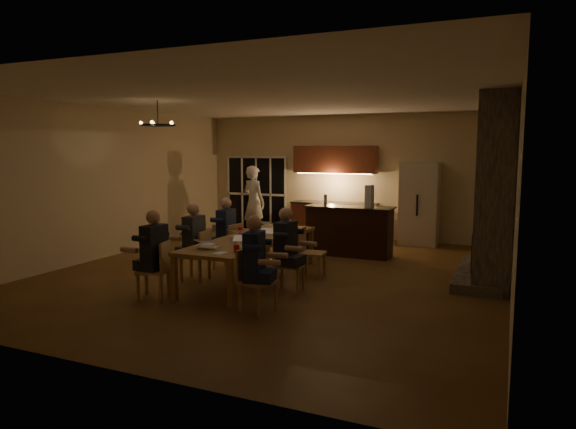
{
  "coord_description": "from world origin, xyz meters",
  "views": [
    {
      "loc": [
        3.95,
        -8.45,
        2.27
      ],
      "look_at": [
        0.1,
        0.3,
        1.08
      ],
      "focal_mm": 32.0,
      "sensor_mm": 36.0,
      "label": 1
    }
  ],
  "objects_px": {
    "chair_right_near": "(258,281)",
    "person_right_near": "(254,264)",
    "can_cola": "(281,224)",
    "bar_blender": "(369,196)",
    "chair_right_mid": "(290,264)",
    "laptop_f": "(290,224)",
    "chair_left_near": "(153,270)",
    "chair_right_far": "(312,252)",
    "standing_person": "(254,202)",
    "redcup_far": "(293,225)",
    "redcup_mid": "(240,230)",
    "chair_left_mid": "(195,255)",
    "person_left_near": "(155,255)",
    "plate_near": "(252,244)",
    "laptop_c": "(241,231)",
    "plate_left": "(208,245)",
    "bar_bottle": "(325,200)",
    "person_right_mid": "(286,250)",
    "laptop_e": "(269,223)",
    "person_left_far": "(226,233)",
    "refrigerator": "(420,204)",
    "chandelier": "(158,125)",
    "laptop_b": "(242,240)",
    "bar_island": "(349,231)",
    "dining_table": "(252,259)",
    "chair_left_far": "(227,246)",
    "redcup_near": "(237,249)",
    "plate_far": "(291,233)",
    "mug_front": "(233,239)",
    "laptop_d": "(267,232)",
    "mug_mid": "(268,231)",
    "person_left_mid": "(194,242)",
    "laptop_a": "(209,241)",
    "mug_back": "(254,228)"
  },
  "relations": [
    {
      "from": "person_right_mid",
      "to": "plate_near",
      "type": "bearing_deg",
      "value": 104.94
    },
    {
      "from": "chair_right_near",
      "to": "plate_near",
      "type": "xyz_separation_m",
      "value": [
        -0.63,
        1.01,
        0.31
      ]
    },
    {
      "from": "bar_bottle",
      "to": "laptop_f",
      "type": "bearing_deg",
      "value": -94.13
    },
    {
      "from": "chair_right_mid",
      "to": "laptop_f",
      "type": "xyz_separation_m",
      "value": [
        -0.65,
        1.51,
        0.42
      ]
    },
    {
      "from": "laptop_f",
      "to": "redcup_near",
      "type": "height_order",
      "value": "laptop_f"
    },
    {
      "from": "chair_left_near",
      "to": "laptop_c",
      "type": "relative_size",
      "value": 2.78
    },
    {
      "from": "person_left_far",
      "to": "redcup_far",
      "type": "bearing_deg",
      "value": 121.57
    },
    {
      "from": "can_cola",
      "to": "chair_left_mid",
      "type": "bearing_deg",
      "value": -113.3
    },
    {
      "from": "dining_table",
      "to": "plate_left",
      "type": "height_order",
      "value": "plate_left"
    },
    {
      "from": "chandelier",
      "to": "laptop_c",
      "type": "xyz_separation_m",
      "value": [
        1.76,
        -0.03,
        -1.89
      ]
    },
    {
      "from": "standing_person",
      "to": "laptop_b",
      "type": "xyz_separation_m",
      "value": [
        2.22,
        -4.66,
        -0.09
      ]
    },
    {
      "from": "chair_right_near",
      "to": "standing_person",
      "type": "xyz_separation_m",
      "value": [
        -2.88,
        5.41,
        0.5
      ]
    },
    {
      "from": "laptop_b",
      "to": "chair_right_mid",
      "type": "bearing_deg",
      "value": 12.26
    },
    {
      "from": "chair_left_near",
      "to": "mug_front",
      "type": "distance_m",
      "value": 1.4
    },
    {
      "from": "chair_left_mid",
      "to": "person_right_mid",
      "type": "height_order",
      "value": "person_right_mid"
    },
    {
      "from": "chair_right_mid",
      "to": "redcup_mid",
      "type": "height_order",
      "value": "chair_right_mid"
    },
    {
      "from": "person_right_near",
      "to": "plate_near",
      "type": "xyz_separation_m",
      "value": [
        -0.59,
        1.03,
        0.07
      ]
    },
    {
      "from": "laptop_b",
      "to": "bar_island",
      "type": "bearing_deg",
      "value": 59.09
    },
    {
      "from": "standing_person",
      "to": "redcup_far",
      "type": "xyz_separation_m",
      "value": [
        2.16,
        -2.46,
        -0.14
      ]
    },
    {
      "from": "laptop_e",
      "to": "plate_left",
      "type": "height_order",
      "value": "laptop_e"
    },
    {
      "from": "person_right_near",
      "to": "laptop_d",
      "type": "bearing_deg",
      "value": 8.97
    },
    {
      "from": "laptop_f",
      "to": "redcup_mid",
      "type": "height_order",
      "value": "laptop_f"
    },
    {
      "from": "chair_left_far",
      "to": "plate_left",
      "type": "bearing_deg",
      "value": 25.63
    },
    {
      "from": "redcup_near",
      "to": "plate_far",
      "type": "relative_size",
      "value": 0.44
    },
    {
      "from": "person_left_far",
      "to": "plate_near",
      "type": "distance_m",
      "value": 1.69
    },
    {
      "from": "person_left_mid",
      "to": "mug_mid",
      "type": "bearing_deg",
      "value": 133.26
    },
    {
      "from": "laptop_b",
      "to": "laptop_f",
      "type": "relative_size",
      "value": 1.0
    },
    {
      "from": "laptop_a",
      "to": "redcup_far",
      "type": "bearing_deg",
      "value": -102.81
    },
    {
      "from": "laptop_f",
      "to": "redcup_mid",
      "type": "relative_size",
      "value": 2.67
    },
    {
      "from": "person_right_mid",
      "to": "laptop_a",
      "type": "relative_size",
      "value": 4.31
    },
    {
      "from": "person_left_near",
      "to": "mug_front",
      "type": "distance_m",
      "value": 1.34
    },
    {
      "from": "person_right_near",
      "to": "chandelier",
      "type": "relative_size",
      "value": 2.14
    },
    {
      "from": "standing_person",
      "to": "laptop_c",
      "type": "bearing_deg",
      "value": 134.47
    },
    {
      "from": "chair_right_near",
      "to": "plate_near",
      "type": "relative_size",
      "value": 3.27
    },
    {
      "from": "chair_left_near",
      "to": "refrigerator",
      "type": "bearing_deg",
      "value": 136.09
    },
    {
      "from": "can_cola",
      "to": "bar_blender",
      "type": "xyz_separation_m",
      "value": [
        1.49,
        1.25,
        0.5
      ]
    },
    {
      "from": "person_right_near",
      "to": "plate_far",
      "type": "bearing_deg",
      "value": -0.52
    },
    {
      "from": "laptop_f",
      "to": "redcup_mid",
      "type": "xyz_separation_m",
      "value": [
        -0.7,
        -0.73,
        -0.05
      ]
    },
    {
      "from": "plate_left",
      "to": "bar_bottle",
      "type": "xyz_separation_m",
      "value": [
        0.72,
        3.67,
        0.44
      ]
    },
    {
      "from": "chair_right_near",
      "to": "mug_mid",
      "type": "height_order",
      "value": "chair_right_near"
    },
    {
      "from": "person_right_near",
      "to": "bar_blender",
      "type": "bearing_deg",
      "value": -18.07
    },
    {
      "from": "chair_right_near",
      "to": "plate_far",
      "type": "relative_size",
      "value": 3.26
    },
    {
      "from": "chair_right_near",
      "to": "person_right_near",
      "type": "distance_m",
      "value": 0.25
    },
    {
      "from": "chair_left_near",
      "to": "chair_right_far",
      "type": "height_order",
      "value": "same"
    },
    {
      "from": "chair_left_near",
      "to": "laptop_d",
      "type": "bearing_deg",
      "value": 126.69
    },
    {
      "from": "bar_island",
      "to": "redcup_far",
      "type": "bearing_deg",
      "value": -117.52
    },
    {
      "from": "person_right_near",
      "to": "person_right_mid",
      "type": "bearing_deg",
      "value": -10.5
    },
    {
      "from": "chair_left_mid",
      "to": "person_left_near",
      "type": "bearing_deg",
      "value": -2.37
    },
    {
      "from": "mug_front",
      "to": "mug_back",
      "type": "xyz_separation_m",
      "value": [
        -0.27,
        1.3,
        0.0
      ]
    },
    {
      "from": "dining_table",
      "to": "mug_front",
      "type": "distance_m",
      "value": 0.68
    }
  ]
}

